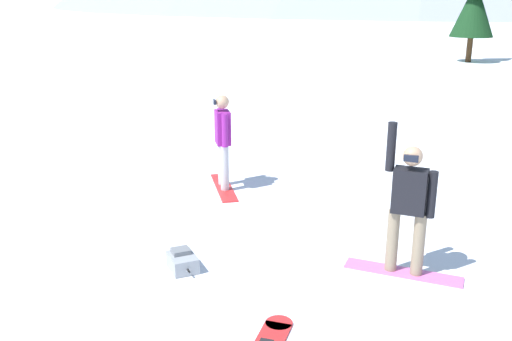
# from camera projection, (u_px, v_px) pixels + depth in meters

# --- Properties ---
(snowboarder_midground) EXTENTS (1.48, 0.40, 1.94)m
(snowboarder_midground) POSITION_uv_depth(u_px,v_px,m) (408.00, 206.00, 6.95)
(snowboarder_midground) COLOR pink
(snowboarder_midground) RESTS_ON ground_plane
(snowboarder_background) EXTENTS (1.20, 1.40, 1.71)m
(snowboarder_background) POSITION_uv_depth(u_px,v_px,m) (223.00, 140.00, 10.10)
(snowboarder_background) COLOR red
(snowboarder_background) RESTS_ON ground_plane
(backpack_grey) EXTENTS (0.54, 0.53, 0.26)m
(backpack_grey) POSITION_uv_depth(u_px,v_px,m) (182.00, 261.00, 7.29)
(backpack_grey) COLOR gray
(backpack_grey) RESTS_ON ground_plane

